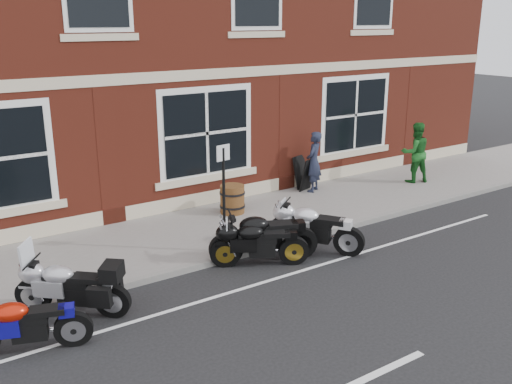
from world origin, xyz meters
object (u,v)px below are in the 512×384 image
at_px(moto_sport_red, 23,322).
at_px(moto_naked_black, 261,235).
at_px(pedestrian_right, 415,152).
at_px(a_board_sign, 304,173).
at_px(pedestrian_left, 314,162).
at_px(moto_sport_silver, 314,226).
at_px(parking_sign, 224,191).
at_px(moto_sport_black, 257,241).
at_px(moto_touring_silver, 69,284).
at_px(barrel_planter, 232,199).

height_order(moto_sport_red, moto_naked_black, moto_naked_black).
distance_m(pedestrian_right, a_board_sign, 3.37).
bearing_deg(pedestrian_left, moto_sport_silver, 17.73).
bearing_deg(pedestrian_right, parking_sign, 31.24).
height_order(moto_sport_black, pedestrian_right, pedestrian_right).
bearing_deg(pedestrian_left, moto_naked_black, 5.09).
bearing_deg(parking_sign, moto_sport_red, -171.34).
height_order(moto_touring_silver, moto_sport_silver, moto_touring_silver).
xyz_separation_m(moto_touring_silver, a_board_sign, (7.45, 3.16, 0.05)).
xyz_separation_m(moto_touring_silver, moto_naked_black, (3.80, -0.02, 0.04)).
distance_m(moto_naked_black, parking_sign, 1.14).
bearing_deg(pedestrian_left, parking_sign, -4.19).
height_order(moto_sport_red, barrel_planter, moto_sport_red).
bearing_deg(pedestrian_left, a_board_sign, -104.47).
height_order(pedestrian_right, parking_sign, parking_sign).
bearing_deg(moto_naked_black, moto_sport_black, 145.67).
height_order(a_board_sign, barrel_planter, a_board_sign).
relative_size(moto_naked_black, a_board_sign, 2.29).
relative_size(pedestrian_left, pedestrian_right, 0.95).
xyz_separation_m(moto_touring_silver, pedestrian_right, (10.58, 1.98, 0.46)).
bearing_deg(moto_sport_red, pedestrian_left, -46.53).
height_order(pedestrian_right, a_board_sign, pedestrian_right).
distance_m(moto_touring_silver, parking_sign, 3.48).
xyz_separation_m(pedestrian_left, parking_sign, (-4.23, -2.30, 0.45)).
xyz_separation_m(moto_sport_black, pedestrian_left, (3.91, 3.02, 0.45)).
height_order(moto_sport_silver, barrel_planter, moto_sport_silver).
bearing_deg(a_board_sign, pedestrian_left, -90.25).
relative_size(moto_sport_red, moto_sport_black, 1.01).
xyz_separation_m(moto_touring_silver, moto_sport_red, (-0.88, -0.75, -0.05)).
bearing_deg(moto_sport_red, pedestrian_right, -56.43).
height_order(moto_touring_silver, a_board_sign, moto_touring_silver).
bearing_deg(barrel_planter, parking_sign, -125.55).
bearing_deg(pedestrian_right, a_board_sign, -0.34).
distance_m(a_board_sign, barrel_planter, 2.78).
bearing_deg(moto_sport_black, pedestrian_right, -43.57).
bearing_deg(barrel_planter, moto_naked_black, -109.84).
relative_size(moto_sport_silver, pedestrian_left, 1.10).
bearing_deg(barrel_planter, a_board_sign, 12.27).
distance_m(moto_sport_black, moto_sport_silver, 1.41).
height_order(moto_touring_silver, moto_sport_red, moto_touring_silver).
bearing_deg(moto_naked_black, a_board_sign, -27.18).
bearing_deg(parking_sign, barrel_planter, 45.47).
xyz_separation_m(moto_touring_silver, moto_sport_black, (3.63, -0.14, -0.02)).
distance_m(moto_sport_red, parking_sign, 4.50).
height_order(moto_touring_silver, pedestrian_left, pedestrian_left).
relative_size(moto_touring_silver, pedestrian_right, 0.89).
height_order(a_board_sign, parking_sign, parking_sign).
height_order(moto_touring_silver, pedestrian_right, pedestrian_right).
distance_m(moto_sport_red, pedestrian_right, 11.79).
bearing_deg(barrel_planter, moto_sport_silver, -83.55).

